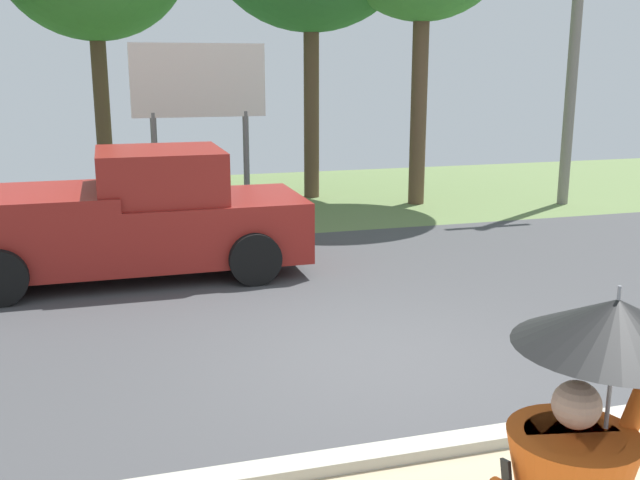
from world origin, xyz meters
TOP-DOWN VIEW (x-y plane):
  - ground_plane at (0.00, 2.95)m, footprint 40.00×22.00m
  - pickup_truck at (-2.41, 4.06)m, footprint 5.20×2.28m
  - utility_pole at (7.28, 7.36)m, footprint 1.80×0.24m
  - roadside_billboard at (-0.89, 7.61)m, footprint 2.60×0.12m

SIDE VIEW (x-z plane):
  - ground_plane at x=0.00m, z-range -0.15..0.05m
  - pickup_truck at x=-2.41m, z-range -0.07..1.81m
  - roadside_billboard at x=-0.89m, z-range 0.80..4.30m
  - utility_pole at x=7.28m, z-range 0.18..7.83m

